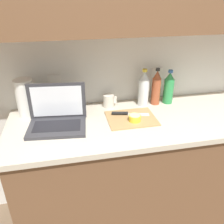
{
  "coord_description": "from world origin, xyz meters",
  "views": [
    {
      "loc": [
        -0.59,
        -1.3,
        1.66
      ],
      "look_at": [
        -0.32,
        -0.01,
        0.98
      ],
      "focal_mm": 38.0,
      "sensor_mm": 36.0,
      "label": 1
    }
  ],
  "objects_px": {
    "lemon_half_cut": "(135,118)",
    "measuring_cup": "(109,101)",
    "cutting_board": "(131,118)",
    "knife": "(124,113)",
    "laptop": "(57,116)",
    "bottle_oil_tall": "(156,88)",
    "paper_towel_roll": "(25,98)",
    "bottle_water_clear": "(144,89)",
    "bottle_green_soda": "(169,88)"
  },
  "relations": [
    {
      "from": "knife",
      "to": "paper_towel_roll",
      "type": "distance_m",
      "value": 0.66
    },
    {
      "from": "laptop",
      "to": "lemon_half_cut",
      "type": "xyz_separation_m",
      "value": [
        0.49,
        -0.06,
        -0.03
      ]
    },
    {
      "from": "bottle_oil_tall",
      "to": "paper_towel_roll",
      "type": "bearing_deg",
      "value": 179.7
    },
    {
      "from": "laptop",
      "to": "measuring_cup",
      "type": "xyz_separation_m",
      "value": [
        0.36,
        0.19,
        -0.01
      ]
    },
    {
      "from": "knife",
      "to": "paper_towel_roll",
      "type": "height_order",
      "value": "paper_towel_roll"
    },
    {
      "from": "cutting_board",
      "to": "knife",
      "type": "relative_size",
      "value": 1.25
    },
    {
      "from": "lemon_half_cut",
      "to": "paper_towel_roll",
      "type": "relative_size",
      "value": 0.31
    },
    {
      "from": "laptop",
      "to": "bottle_oil_tall",
      "type": "height_order",
      "value": "bottle_oil_tall"
    },
    {
      "from": "lemon_half_cut",
      "to": "bottle_water_clear",
      "type": "height_order",
      "value": "bottle_water_clear"
    },
    {
      "from": "bottle_water_clear",
      "to": "paper_towel_roll",
      "type": "bearing_deg",
      "value": 179.67
    },
    {
      "from": "paper_towel_roll",
      "to": "laptop",
      "type": "bearing_deg",
      "value": -42.18
    },
    {
      "from": "bottle_green_soda",
      "to": "knife",
      "type": "bearing_deg",
      "value": -159.32
    },
    {
      "from": "bottle_oil_tall",
      "to": "paper_towel_roll",
      "type": "relative_size",
      "value": 1.08
    },
    {
      "from": "bottle_oil_tall",
      "to": "measuring_cup",
      "type": "relative_size",
      "value": 2.8
    },
    {
      "from": "cutting_board",
      "to": "bottle_water_clear",
      "type": "height_order",
      "value": "bottle_water_clear"
    },
    {
      "from": "measuring_cup",
      "to": "bottle_water_clear",
      "type": "bearing_deg",
      "value": -4.04
    },
    {
      "from": "cutting_board",
      "to": "measuring_cup",
      "type": "xyz_separation_m",
      "value": [
        -0.11,
        0.21,
        0.04
      ]
    },
    {
      "from": "lemon_half_cut",
      "to": "paper_towel_roll",
      "type": "bearing_deg",
      "value": 160.7
    },
    {
      "from": "bottle_water_clear",
      "to": "bottle_oil_tall",
      "type": "bearing_deg",
      "value": 0.0
    },
    {
      "from": "lemon_half_cut",
      "to": "measuring_cup",
      "type": "distance_m",
      "value": 0.28
    },
    {
      "from": "laptop",
      "to": "measuring_cup",
      "type": "relative_size",
      "value": 3.86
    },
    {
      "from": "knife",
      "to": "measuring_cup",
      "type": "height_order",
      "value": "measuring_cup"
    },
    {
      "from": "cutting_board",
      "to": "knife",
      "type": "height_order",
      "value": "knife"
    },
    {
      "from": "cutting_board",
      "to": "lemon_half_cut",
      "type": "bearing_deg",
      "value": -76.09
    },
    {
      "from": "bottle_oil_tall",
      "to": "bottle_water_clear",
      "type": "height_order",
      "value": "same"
    },
    {
      "from": "measuring_cup",
      "to": "paper_towel_roll",
      "type": "bearing_deg",
      "value": -178.66
    },
    {
      "from": "lemon_half_cut",
      "to": "paper_towel_roll",
      "type": "height_order",
      "value": "paper_towel_roll"
    },
    {
      "from": "bottle_oil_tall",
      "to": "lemon_half_cut",
      "type": "bearing_deg",
      "value": -134.11
    },
    {
      "from": "cutting_board",
      "to": "measuring_cup",
      "type": "bearing_deg",
      "value": 117.92
    },
    {
      "from": "laptop",
      "to": "bottle_green_soda",
      "type": "relative_size",
      "value": 1.49
    },
    {
      "from": "laptop",
      "to": "knife",
      "type": "distance_m",
      "value": 0.44
    },
    {
      "from": "cutting_board",
      "to": "lemon_half_cut",
      "type": "height_order",
      "value": "lemon_half_cut"
    },
    {
      "from": "bottle_oil_tall",
      "to": "paper_towel_roll",
      "type": "height_order",
      "value": "bottle_oil_tall"
    },
    {
      "from": "laptop",
      "to": "measuring_cup",
      "type": "distance_m",
      "value": 0.41
    },
    {
      "from": "laptop",
      "to": "bottle_green_soda",
      "type": "bearing_deg",
      "value": 18.2
    },
    {
      "from": "knife",
      "to": "lemon_half_cut",
      "type": "bearing_deg",
      "value": -51.36
    },
    {
      "from": "bottle_oil_tall",
      "to": "cutting_board",
      "type": "bearing_deg",
      "value": -140.93
    },
    {
      "from": "knife",
      "to": "bottle_water_clear",
      "type": "xyz_separation_m",
      "value": [
        0.18,
        0.14,
        0.11
      ]
    },
    {
      "from": "laptop",
      "to": "knife",
      "type": "xyz_separation_m",
      "value": [
        0.44,
        0.03,
        -0.04
      ]
    },
    {
      "from": "cutting_board",
      "to": "bottle_oil_tall",
      "type": "xyz_separation_m",
      "value": [
        0.24,
        0.19,
        0.12
      ]
    },
    {
      "from": "knife",
      "to": "paper_towel_roll",
      "type": "relative_size",
      "value": 1.0
    },
    {
      "from": "bottle_green_soda",
      "to": "bottle_water_clear",
      "type": "relative_size",
      "value": 0.93
    },
    {
      "from": "bottle_oil_tall",
      "to": "measuring_cup",
      "type": "xyz_separation_m",
      "value": [
        -0.35,
        0.02,
        -0.08
      ]
    },
    {
      "from": "bottle_oil_tall",
      "to": "paper_towel_roll",
      "type": "xyz_separation_m",
      "value": [
        -0.91,
        0.0,
        0.0
      ]
    },
    {
      "from": "measuring_cup",
      "to": "paper_towel_roll",
      "type": "distance_m",
      "value": 0.57
    },
    {
      "from": "lemon_half_cut",
      "to": "measuring_cup",
      "type": "xyz_separation_m",
      "value": [
        -0.12,
        0.25,
        0.02
      ]
    },
    {
      "from": "bottle_water_clear",
      "to": "laptop",
      "type": "bearing_deg",
      "value": -164.19
    },
    {
      "from": "measuring_cup",
      "to": "paper_towel_roll",
      "type": "height_order",
      "value": "paper_towel_roll"
    },
    {
      "from": "laptop",
      "to": "bottle_oil_tall",
      "type": "bearing_deg",
      "value": 19.82
    },
    {
      "from": "bottle_water_clear",
      "to": "paper_towel_roll",
      "type": "distance_m",
      "value": 0.82
    }
  ]
}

